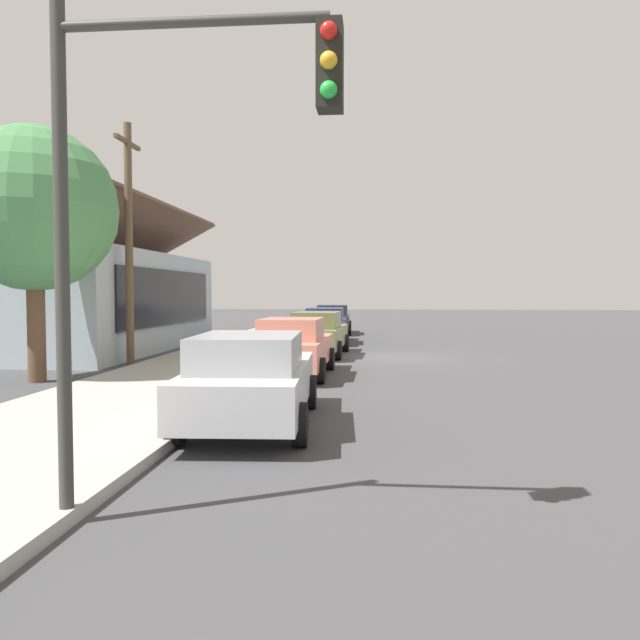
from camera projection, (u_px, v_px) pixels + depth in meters
ground_plane at (391, 357)px, 21.36m from camera, size 120.00×120.00×0.00m
sidewalk_curb at (234, 354)px, 21.85m from camera, size 60.00×4.20×0.16m
car_silver at (251, 378)px, 10.38m from camera, size 4.89×2.26×1.59m
car_coral at (294, 347)px, 16.51m from camera, size 4.43×2.01×1.59m
car_olive at (318, 333)px, 21.93m from camera, size 4.85×2.08×1.59m
car_navy at (326, 325)px, 27.51m from camera, size 4.88×2.09×1.59m
car_charcoal at (333, 319)px, 33.58m from camera, size 4.75×2.15×1.59m
storefront_building at (87, 298)px, 24.22m from camera, size 13.14×7.04×5.71m
shade_tree at (34, 210)px, 15.31m from camera, size 4.13×4.13×6.44m
traffic_light_main at (167, 164)px, 5.76m from camera, size 0.37×2.79×5.20m
utility_pole_wooden at (129, 239)px, 18.95m from camera, size 1.80×0.24×7.50m
fire_hydrant_red at (300, 329)px, 29.50m from camera, size 0.22×0.22×0.71m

